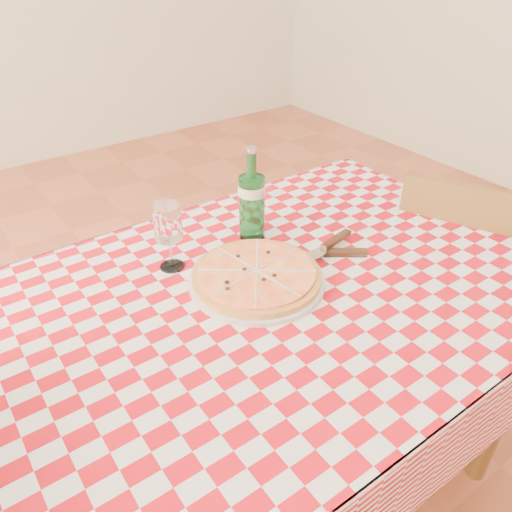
# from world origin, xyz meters

# --- Properties ---
(dining_table) EXTENTS (1.20, 0.80, 0.75)m
(dining_table) POSITION_xyz_m (0.00, 0.00, 0.66)
(dining_table) COLOR brown
(dining_table) RESTS_ON ground
(tablecloth) EXTENTS (1.30, 0.90, 0.01)m
(tablecloth) POSITION_xyz_m (0.00, 0.00, 0.75)
(tablecloth) COLOR #A60A14
(tablecloth) RESTS_ON dining_table
(chair_near) EXTENTS (0.51, 0.51, 0.87)m
(chair_near) POSITION_xyz_m (0.69, -0.04, 0.50)
(chair_near) COLOR brown
(chair_near) RESTS_ON ground
(pizza_plate) EXTENTS (0.35, 0.35, 0.04)m
(pizza_plate) POSITION_xyz_m (-0.03, 0.05, 0.78)
(pizza_plate) COLOR #BD873F
(pizza_plate) RESTS_ON tablecloth
(water_bottle) EXTENTS (0.08, 0.08, 0.24)m
(water_bottle) POSITION_xyz_m (0.08, 0.21, 0.88)
(water_bottle) COLOR #18632A
(water_bottle) RESTS_ON tablecloth
(wine_glass) EXTENTS (0.07, 0.07, 0.16)m
(wine_glass) POSITION_xyz_m (-0.16, 0.21, 0.84)
(wine_glass) COLOR white
(wine_glass) RESTS_ON tablecloth
(cutlery) EXTENTS (0.30, 0.26, 0.03)m
(cutlery) POSITION_xyz_m (0.17, 0.04, 0.77)
(cutlery) COLOR silver
(cutlery) RESTS_ON tablecloth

